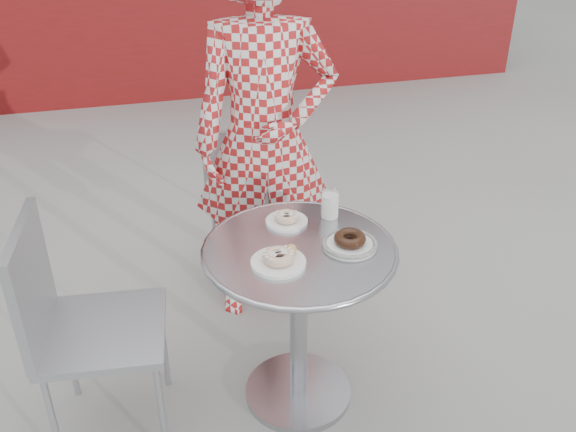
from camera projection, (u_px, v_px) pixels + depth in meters
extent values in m
plane|color=#A6A39E|center=(308.00, 392.00, 2.59)|extent=(60.00, 60.00, 0.00)
cube|color=maroon|center=(190.00, 38.00, 5.42)|extent=(6.02, 0.20, 1.00)
cylinder|color=#BCBCC1|center=(298.00, 391.00, 2.57)|extent=(0.42, 0.42, 0.03)
cylinder|color=#BCBCC1|center=(299.00, 326.00, 2.40)|extent=(0.07, 0.07, 0.67)
cylinder|color=#BCBCC1|center=(300.00, 250.00, 2.23)|extent=(0.67, 0.67, 0.02)
torus|color=#BCBCC1|center=(300.00, 250.00, 2.23)|extent=(0.69, 0.69, 0.02)
cube|color=#A7A9AE|center=(251.00, 193.00, 3.17)|extent=(0.48, 0.48, 0.03)
cube|color=#A7A9AE|center=(247.00, 172.00, 2.91)|extent=(0.38, 0.14, 0.39)
cube|color=#A7A9AE|center=(104.00, 331.00, 2.23)|extent=(0.46, 0.46, 0.03)
cube|color=#A7A9AE|center=(31.00, 284.00, 2.09)|extent=(0.07, 0.42, 0.42)
imported|color=#A8191B|center=(265.00, 140.00, 2.70)|extent=(0.65, 0.46, 1.67)
cylinder|color=white|center=(287.00, 221.00, 2.38)|extent=(0.16, 0.16, 0.01)
torus|color=#B47145|center=(287.00, 217.00, 2.37)|extent=(0.09, 0.09, 0.03)
cylinder|color=white|center=(278.00, 263.00, 2.14)|extent=(0.19, 0.19, 0.01)
torus|color=#B47145|center=(278.00, 257.00, 2.13)|extent=(0.11, 0.11, 0.04)
sphere|color=#B77A3F|center=(291.00, 249.00, 2.16)|extent=(0.04, 0.04, 0.04)
cylinder|color=white|center=(350.00, 245.00, 2.24)|extent=(0.19, 0.19, 0.01)
torus|color=black|center=(350.00, 238.00, 2.22)|extent=(0.11, 0.11, 0.04)
torus|color=black|center=(350.00, 244.00, 2.23)|extent=(0.19, 0.19, 0.02)
cylinder|color=white|center=(330.00, 206.00, 2.39)|extent=(0.06, 0.06, 0.09)
cylinder|color=white|center=(330.00, 204.00, 2.39)|extent=(0.07, 0.07, 0.11)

